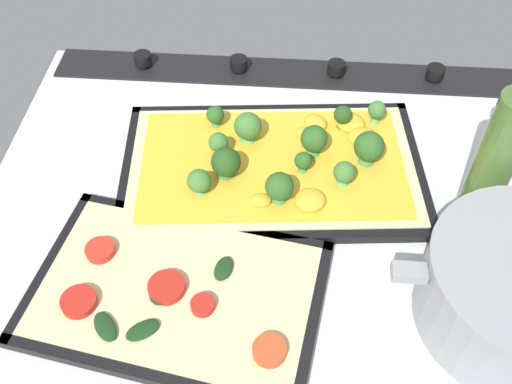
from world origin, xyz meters
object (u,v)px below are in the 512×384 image
at_px(baking_tray_back, 177,294).
at_px(veggie_pizza_back, 174,292).
at_px(oil_bottle, 498,156).
at_px(baking_tray_front, 272,170).
at_px(broccoli_pizza, 279,160).

height_order(baking_tray_back, veggie_pizza_back, veggie_pizza_back).
xyz_separation_m(veggie_pizza_back, oil_bottle, (-0.36, -0.15, 0.09)).
bearing_deg(baking_tray_front, oil_bottle, 169.40).
xyz_separation_m(baking_tray_back, veggie_pizza_back, (0.00, 0.00, 0.01)).
bearing_deg(baking_tray_front, baking_tray_back, 63.99).
distance_m(baking_tray_front, veggie_pizza_back, 0.23).
xyz_separation_m(broccoli_pizza, veggie_pizza_back, (0.11, 0.20, -0.01)).
xyz_separation_m(baking_tray_front, oil_bottle, (-0.26, 0.05, 0.10)).
bearing_deg(veggie_pizza_back, oil_bottle, -156.98).
height_order(broccoli_pizza, baking_tray_back, broccoli_pizza).
bearing_deg(baking_tray_back, broccoli_pizza, -117.86).
bearing_deg(broccoli_pizza, baking_tray_front, 12.81).
distance_m(broccoli_pizza, baking_tray_back, 0.23).
distance_m(broccoli_pizza, oil_bottle, 0.27).
xyz_separation_m(broccoli_pizza, baking_tray_back, (0.11, 0.20, -0.02)).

